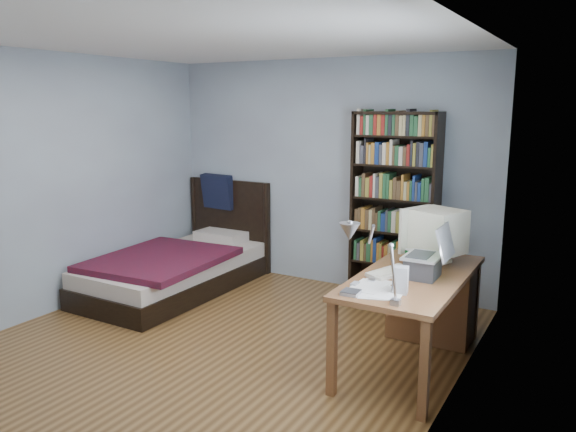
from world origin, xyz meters
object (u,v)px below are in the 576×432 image
object	(u,v)px
desk	(428,297)
crt_monitor	(435,232)
soda_can	(409,258)
laptop	(425,263)
speaker	(401,280)
desk_lamp	(358,240)
keyboard	(390,272)
bookshelf	(395,207)
bed	(181,265)

from	to	relation	value
desk	crt_monitor	bearing A→B (deg)	-23.86
soda_can	desk	bearing A→B (deg)	65.01
laptop	speaker	distance (m)	0.43
desk_lamp	soda_can	bearing A→B (deg)	94.01
desk_lamp	soda_can	world-z (taller)	desk_lamp
desk	keyboard	size ratio (longest dim) A/B	3.91
desk	bookshelf	bearing A→B (deg)	124.35
laptop	bookshelf	world-z (taller)	bookshelf
bed	keyboard	bearing A→B (deg)	-13.75
desk	crt_monitor	size ratio (longest dim) A/B	3.14
speaker	desk_lamp	bearing A→B (deg)	-106.93
bed	laptop	bearing A→B (deg)	-11.78
speaker	bed	world-z (taller)	bed
crt_monitor	desk_lamp	xyz separation A→B (m)	(-0.05, -1.51, 0.24)
speaker	laptop	bearing A→B (deg)	73.85
crt_monitor	speaker	distance (m)	0.91
laptop	desk_lamp	xyz separation A→B (m)	(-0.11, -1.04, 0.38)
soda_can	bed	size ratio (longest dim) A/B	0.06
bookshelf	soda_can	bearing A→B (deg)	-65.22
keyboard	bed	distance (m)	2.77
laptop	bookshelf	distance (m)	1.60
desk_lamp	laptop	bearing A→B (deg)	83.95
crt_monitor	bookshelf	xyz separation A→B (m)	(-0.68, 0.95, -0.01)
soda_can	bookshelf	distance (m)	1.29
laptop	bed	world-z (taller)	bed
soda_can	bed	distance (m)	2.77
desk_lamp	desk	bearing A→B (deg)	89.50
crt_monitor	bed	distance (m)	2.93
soda_can	bookshelf	xyz separation A→B (m)	(-0.54, 1.16, 0.18)
laptop	bed	bearing A→B (deg)	168.22
crt_monitor	bed	world-z (taller)	crt_monitor
bookshelf	speaker	bearing A→B (deg)	-69.34
keyboard	soda_can	distance (m)	0.31
crt_monitor	laptop	bearing A→B (deg)	-82.74
desk_lamp	speaker	size ratio (longest dim) A/B	3.28
crt_monitor	desk_lamp	world-z (taller)	desk_lamp
soda_can	bed	world-z (taller)	bed
keyboard	bookshelf	xyz separation A→B (m)	(-0.49, 1.46, 0.23)
keyboard	speaker	distance (m)	0.45
soda_can	keyboard	bearing A→B (deg)	-99.48
desk_lamp	keyboard	distance (m)	1.12
desk	speaker	distance (m)	1.00
desk	speaker	bearing A→B (deg)	-86.51
desk	laptop	bearing A→B (deg)	-78.51
crt_monitor	desk_lamp	distance (m)	1.53
laptop	bookshelf	xyz separation A→B (m)	(-0.74, 1.42, 0.13)
laptop	keyboard	world-z (taller)	laptop
bed	crt_monitor	bearing A→B (deg)	-2.86
desk	bookshelf	distance (m)	1.27
keyboard	speaker	size ratio (longest dim) A/B	2.17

